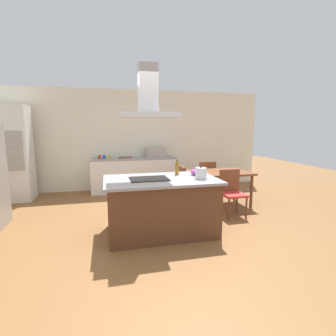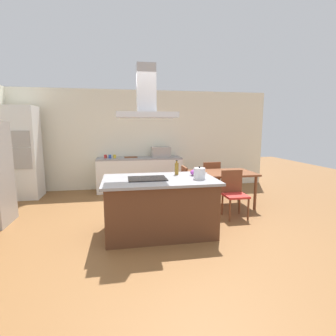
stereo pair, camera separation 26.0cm
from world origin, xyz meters
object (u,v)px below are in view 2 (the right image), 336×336
(range_hood, at_px, (146,101))
(coffee_mug_blue, at_px, (110,156))
(olive_oil_bottle, at_px, (177,169))
(wall_oven_stack, at_px, (23,153))
(chair_facing_island, at_px, (234,190))
(countertop_microwave, at_px, (161,152))
(tea_kettle, at_px, (199,173))
(dining_table, at_px, (221,176))
(coffee_mug_red, at_px, (105,156))
(cooktop, at_px, (147,179))
(coffee_mug_yellow, at_px, (115,156))
(chair_at_left_end, at_px, (179,185))
(chair_facing_back_wall, at_px, (210,177))
(cutting_board, at_px, (131,157))
(mixing_bowl, at_px, (196,172))

(range_hood, bearing_deg, coffee_mug_blue, 103.65)
(olive_oil_bottle, bearing_deg, wall_oven_stack, 143.79)
(coffee_mug_blue, xyz_separation_m, chair_facing_island, (2.40, -2.36, -0.44))
(olive_oil_bottle, xyz_separation_m, range_hood, (-0.53, -0.28, 1.09))
(countertop_microwave, bearing_deg, chair_facing_island, -66.05)
(tea_kettle, bearing_deg, countertop_microwave, 92.93)
(tea_kettle, bearing_deg, olive_oil_bottle, 122.75)
(dining_table, bearing_deg, coffee_mug_red, 145.53)
(coffee_mug_blue, bearing_deg, dining_table, -35.22)
(cooktop, height_order, tea_kettle, tea_kettle)
(dining_table, relative_size, chair_facing_island, 1.57)
(coffee_mug_yellow, height_order, dining_table, coffee_mug_yellow)
(chair_at_left_end, bearing_deg, olive_oil_bottle, -105.87)
(tea_kettle, xyz_separation_m, coffee_mug_red, (-1.62, 3.06, -0.04))
(cooktop, bearing_deg, chair_facing_island, 16.72)
(coffee_mug_yellow, xyz_separation_m, range_hood, (0.58, -2.89, 1.16))
(countertop_microwave, xyz_separation_m, chair_facing_back_wall, (1.05, -1.04, -0.53))
(olive_oil_bottle, height_order, cutting_board, olive_oil_bottle)
(coffee_mug_blue, xyz_separation_m, chair_facing_back_wall, (2.40, -1.03, -0.44))
(tea_kettle, distance_m, mixing_bowl, 0.31)
(tea_kettle, bearing_deg, chair_at_left_end, 90.82)
(dining_table, bearing_deg, coffee_mug_yellow, 143.10)
(cooktop, bearing_deg, coffee_mug_yellow, 101.28)
(chair_facing_island, bearing_deg, wall_oven_stack, 154.18)
(olive_oil_bottle, bearing_deg, range_hood, -152.70)
(mixing_bowl, height_order, coffee_mug_blue, mixing_bowl)
(coffee_mug_yellow, bearing_deg, range_hood, -78.72)
(range_hood, bearing_deg, cooktop, 0.00)
(coffee_mug_yellow, bearing_deg, countertop_microwave, -0.48)
(dining_table, distance_m, range_hood, 2.52)
(olive_oil_bottle, xyz_separation_m, coffee_mug_blue, (-1.23, 2.60, -0.06))
(chair_facing_back_wall, xyz_separation_m, range_hood, (-1.70, -1.84, 1.59))
(mixing_bowl, relative_size, countertop_microwave, 0.38)
(cutting_board, relative_size, chair_facing_back_wall, 0.38)
(countertop_microwave, height_order, chair_facing_island, countertop_microwave)
(cutting_board, xyz_separation_m, chair_facing_island, (1.86, -2.42, -0.40))
(range_hood, bearing_deg, chair_facing_island, 16.72)
(mixing_bowl, relative_size, coffee_mug_blue, 2.09)
(coffee_mug_red, xyz_separation_m, coffee_mug_blue, (0.11, -0.03, 0.00))
(chair_facing_back_wall, bearing_deg, coffee_mug_red, 157.11)
(range_hood, bearing_deg, tea_kettle, -10.72)
(coffee_mug_blue, xyz_separation_m, dining_table, (2.40, -1.70, -0.28))
(mixing_bowl, distance_m, cutting_board, 2.95)
(chair_facing_island, bearing_deg, coffee_mug_blue, 135.50)
(countertop_microwave, xyz_separation_m, chair_facing_island, (1.05, -2.37, -0.53))
(olive_oil_bottle, height_order, coffee_mug_yellow, olive_oil_bottle)
(cooktop, relative_size, coffee_mug_blue, 6.67)
(mixing_bowl, bearing_deg, olive_oil_bottle, 157.79)
(tea_kettle, distance_m, countertop_microwave, 3.04)
(tea_kettle, xyz_separation_m, chair_at_left_end, (-0.02, 1.33, -0.48))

